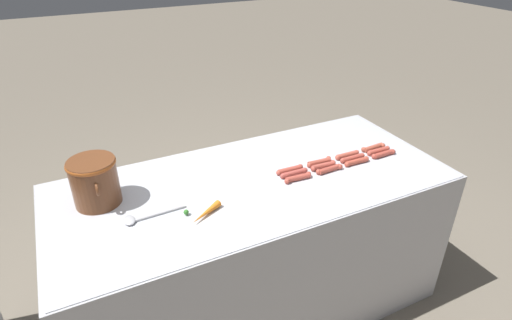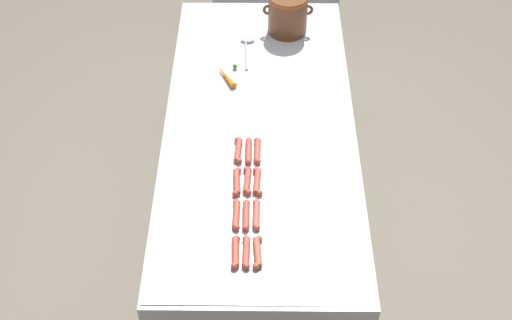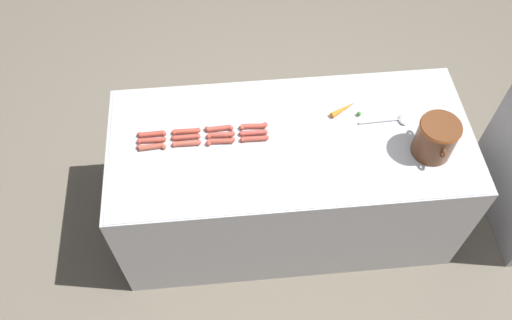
{
  "view_description": "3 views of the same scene",
  "coord_description": "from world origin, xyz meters",
  "px_view_note": "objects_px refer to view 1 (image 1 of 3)",
  "views": [
    {
      "loc": [
        -1.53,
        0.74,
        1.9
      ],
      "look_at": [
        0.08,
        -0.05,
        0.89
      ],
      "focal_mm": 29.11,
      "sensor_mm": 36.0,
      "label": 1
    },
    {
      "loc": [
        -0.0,
        -2.19,
        2.88
      ],
      "look_at": [
        -0.02,
        -0.24,
        0.83
      ],
      "focal_mm": 46.74,
      "sensor_mm": 36.0,
      "label": 2
    },
    {
      "loc": [
        1.64,
        -0.34,
        3.07
      ],
      "look_at": [
        0.15,
        -0.2,
        0.88
      ],
      "focal_mm": 37.48,
      "sensor_mm": 36.0,
      "label": 3
    }
  ],
  "objects_px": {
    "hot_dog_5": "(352,158)",
    "hot_dog_11": "(290,170)",
    "hot_dog_8": "(373,148)",
    "hot_dog_10": "(319,162)",
    "hot_dog_2": "(329,169)",
    "hot_dog_9": "(347,155)",
    "hot_dog_3": "(298,178)",
    "bean_pot": "(94,180)",
    "hot_dog_1": "(357,162)",
    "hot_dog_6": "(323,166)",
    "hot_dog_4": "(378,151)",
    "hot_dog_0": "(383,154)",
    "serving_spoon": "(140,218)",
    "carrot": "(205,213)",
    "hot_dog_7": "(294,173)"
  },
  "relations": [
    {
      "from": "hot_dog_8",
      "to": "carrot",
      "type": "xyz_separation_m",
      "value": [
        -0.16,
        1.04,
        0.0
      ]
    },
    {
      "from": "bean_pot",
      "to": "carrot",
      "type": "height_order",
      "value": "bean_pot"
    },
    {
      "from": "hot_dog_0",
      "to": "hot_dog_1",
      "type": "distance_m",
      "value": 0.18
    },
    {
      "from": "bean_pot",
      "to": "hot_dog_7",
      "type": "bearing_deg",
      "value": -101.84
    },
    {
      "from": "hot_dog_5",
      "to": "bean_pot",
      "type": "distance_m",
      "value": 1.27
    },
    {
      "from": "hot_dog_0",
      "to": "hot_dog_10",
      "type": "xyz_separation_m",
      "value": [
        0.08,
        0.36,
        0.0
      ]
    },
    {
      "from": "hot_dog_0",
      "to": "serving_spoon",
      "type": "relative_size",
      "value": 0.57
    },
    {
      "from": "hot_dog_6",
      "to": "hot_dog_11",
      "type": "bearing_deg",
      "value": 76.95
    },
    {
      "from": "hot_dog_9",
      "to": "hot_dog_11",
      "type": "bearing_deg",
      "value": 89.72
    },
    {
      "from": "hot_dog_2",
      "to": "hot_dog_7",
      "type": "distance_m",
      "value": 0.18
    },
    {
      "from": "hot_dog_3",
      "to": "hot_dog_4",
      "type": "bearing_deg",
      "value": -85.3
    },
    {
      "from": "hot_dog_3",
      "to": "bean_pot",
      "type": "xyz_separation_m",
      "value": [
        0.23,
        0.89,
        0.1
      ]
    },
    {
      "from": "hot_dog_2",
      "to": "hot_dog_9",
      "type": "xyz_separation_m",
      "value": [
        0.08,
        -0.17,
        0.0
      ]
    },
    {
      "from": "hot_dog_6",
      "to": "bean_pot",
      "type": "bearing_deg",
      "value": 79.89
    },
    {
      "from": "hot_dog_11",
      "to": "bean_pot",
      "type": "bearing_deg",
      "value": 80.46
    },
    {
      "from": "hot_dog_8",
      "to": "hot_dog_10",
      "type": "distance_m",
      "value": 0.36
    },
    {
      "from": "hot_dog_10",
      "to": "bean_pot",
      "type": "distance_m",
      "value": 1.09
    },
    {
      "from": "hot_dog_9",
      "to": "carrot",
      "type": "relative_size",
      "value": 0.92
    },
    {
      "from": "hot_dog_8",
      "to": "hot_dog_9",
      "type": "relative_size",
      "value": 1.0
    },
    {
      "from": "hot_dog_7",
      "to": "bean_pot",
      "type": "xyz_separation_m",
      "value": [
        0.19,
        0.9,
        0.1
      ]
    },
    {
      "from": "hot_dog_6",
      "to": "hot_dog_9",
      "type": "xyz_separation_m",
      "value": [
        0.04,
        -0.18,
        0.0
      ]
    },
    {
      "from": "hot_dog_2",
      "to": "hot_dog_11",
      "type": "xyz_separation_m",
      "value": [
        0.08,
        0.18,
        0.0
      ]
    },
    {
      "from": "serving_spoon",
      "to": "carrot",
      "type": "bearing_deg",
      "value": -110.79
    },
    {
      "from": "hot_dog_8",
      "to": "carrot",
      "type": "relative_size",
      "value": 0.91
    },
    {
      "from": "hot_dog_3",
      "to": "hot_dog_11",
      "type": "relative_size",
      "value": 1.0
    },
    {
      "from": "hot_dog_2",
      "to": "hot_dog_9",
      "type": "bearing_deg",
      "value": -64.57
    },
    {
      "from": "hot_dog_8",
      "to": "bean_pot",
      "type": "height_order",
      "value": "bean_pot"
    },
    {
      "from": "hot_dog_8",
      "to": "carrot",
      "type": "distance_m",
      "value": 1.05
    },
    {
      "from": "hot_dog_10",
      "to": "serving_spoon",
      "type": "relative_size",
      "value": 0.57
    },
    {
      "from": "hot_dog_7",
      "to": "serving_spoon",
      "type": "height_order",
      "value": "hot_dog_7"
    },
    {
      "from": "hot_dog_7",
      "to": "hot_dog_8",
      "type": "height_order",
      "value": "same"
    },
    {
      "from": "hot_dog_9",
      "to": "hot_dog_8",
      "type": "bearing_deg",
      "value": -88.28
    },
    {
      "from": "hot_dog_1",
      "to": "hot_dog_9",
      "type": "height_order",
      "value": "same"
    },
    {
      "from": "hot_dog_5",
      "to": "hot_dog_11",
      "type": "bearing_deg",
      "value": 83.23
    },
    {
      "from": "hot_dog_10",
      "to": "hot_dog_11",
      "type": "bearing_deg",
      "value": 89.97
    },
    {
      "from": "hot_dog_3",
      "to": "hot_dog_4",
      "type": "height_order",
      "value": "same"
    },
    {
      "from": "hot_dog_9",
      "to": "hot_dog_11",
      "type": "height_order",
      "value": "same"
    },
    {
      "from": "hot_dog_0",
      "to": "hot_dog_5",
      "type": "relative_size",
      "value": 1.0
    },
    {
      "from": "hot_dog_1",
      "to": "hot_dog_0",
      "type": "bearing_deg",
      "value": -89.35
    },
    {
      "from": "hot_dog_11",
      "to": "bean_pot",
      "type": "distance_m",
      "value": 0.91
    },
    {
      "from": "hot_dog_11",
      "to": "bean_pot",
      "type": "relative_size",
      "value": 0.59
    },
    {
      "from": "hot_dog_6",
      "to": "hot_dog_9",
      "type": "distance_m",
      "value": 0.18
    },
    {
      "from": "hot_dog_8",
      "to": "bean_pot",
      "type": "bearing_deg",
      "value": 84.14
    },
    {
      "from": "hot_dog_7",
      "to": "hot_dog_11",
      "type": "xyz_separation_m",
      "value": [
        0.04,
        0.0,
        0.0
      ]
    },
    {
      "from": "hot_dog_1",
      "to": "hot_dog_6",
      "type": "xyz_separation_m",
      "value": [
        0.04,
        0.18,
        0.0
      ]
    },
    {
      "from": "hot_dog_3",
      "to": "hot_dog_6",
      "type": "height_order",
      "value": "same"
    },
    {
      "from": "hot_dog_3",
      "to": "carrot",
      "type": "height_order",
      "value": "carrot"
    },
    {
      "from": "hot_dog_2",
      "to": "hot_dog_11",
      "type": "distance_m",
      "value": 0.2
    },
    {
      "from": "hot_dog_9",
      "to": "serving_spoon",
      "type": "bearing_deg",
      "value": 92.83
    },
    {
      "from": "hot_dog_9",
      "to": "hot_dog_10",
      "type": "bearing_deg",
      "value": 89.48
    }
  ]
}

